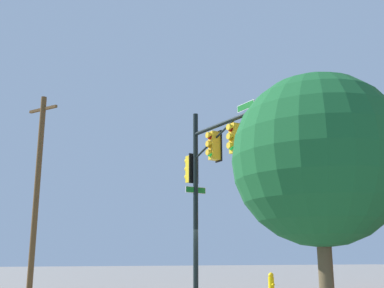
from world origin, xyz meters
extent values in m
cylinder|color=black|center=(0.00, 0.00, 3.61)|extent=(0.20, 0.20, 7.22)
cylinder|color=black|center=(2.93, 0.64, 6.36)|extent=(5.89, 1.42, 0.14)
cylinder|color=black|center=(1.32, 0.29, 5.86)|extent=(2.68, 0.66, 1.08)
cube|color=yellow|center=(1.30, 0.28, 5.61)|extent=(0.38, 0.41, 1.10)
cube|color=black|center=(1.27, 0.48, 5.61)|extent=(0.44, 0.12, 1.22)
sphere|color=maroon|center=(1.34, 0.09, 5.95)|extent=(0.22, 0.22, 0.22)
cylinder|color=yellow|center=(1.35, 0.03, 6.00)|extent=(0.25, 0.18, 0.23)
sphere|color=#855607|center=(1.34, 0.09, 5.61)|extent=(0.22, 0.22, 0.22)
cylinder|color=yellow|center=(1.35, 0.03, 5.66)|extent=(0.25, 0.18, 0.23)
sphere|color=#20FF59|center=(1.34, 0.09, 5.27)|extent=(0.22, 0.22, 0.22)
cylinder|color=yellow|center=(1.35, 0.03, 5.32)|extent=(0.25, 0.18, 0.23)
cube|color=yellow|center=(2.60, 0.57, 5.61)|extent=(0.39, 0.42, 1.10)
cube|color=black|center=(2.56, 0.76, 5.61)|extent=(0.44, 0.14, 1.22)
sphere|color=maroon|center=(2.65, 0.37, 5.95)|extent=(0.22, 0.22, 0.22)
cylinder|color=yellow|center=(2.66, 0.32, 6.00)|extent=(0.26, 0.19, 0.23)
sphere|color=#855607|center=(2.65, 0.37, 5.61)|extent=(0.22, 0.22, 0.22)
cylinder|color=yellow|center=(2.66, 0.32, 5.66)|extent=(0.26, 0.19, 0.23)
sphere|color=#20FF59|center=(2.65, 0.37, 5.27)|extent=(0.22, 0.22, 0.22)
cylinder|color=yellow|center=(2.66, 0.32, 5.32)|extent=(0.26, 0.19, 0.23)
cube|color=yellow|center=(3.91, 0.85, 5.61)|extent=(0.39, 0.42, 1.10)
cube|color=black|center=(3.86, 1.05, 5.61)|extent=(0.44, 0.13, 1.22)
sphere|color=maroon|center=(3.95, 0.66, 5.95)|extent=(0.22, 0.22, 0.22)
cylinder|color=yellow|center=(3.96, 0.60, 6.00)|extent=(0.26, 0.19, 0.23)
sphere|color=#855607|center=(3.95, 0.66, 5.61)|extent=(0.22, 0.22, 0.22)
cylinder|color=yellow|center=(3.96, 0.60, 5.66)|extent=(0.26, 0.19, 0.23)
sphere|color=#20FF59|center=(3.95, 0.66, 5.27)|extent=(0.22, 0.22, 0.22)
cylinder|color=yellow|center=(3.96, 0.60, 5.32)|extent=(0.26, 0.19, 0.23)
cube|color=yellow|center=(5.21, 1.14, 5.61)|extent=(0.39, 0.42, 1.10)
cube|color=black|center=(5.17, 1.33, 5.61)|extent=(0.44, 0.13, 1.22)
sphere|color=maroon|center=(5.25, 0.94, 5.95)|extent=(0.22, 0.22, 0.22)
cylinder|color=yellow|center=(5.26, 0.88, 6.00)|extent=(0.25, 0.18, 0.23)
sphere|color=#855607|center=(5.25, 0.94, 5.61)|extent=(0.22, 0.22, 0.22)
cylinder|color=yellow|center=(5.26, 0.88, 5.66)|extent=(0.25, 0.18, 0.23)
sphere|color=#20FF59|center=(5.25, 0.94, 5.27)|extent=(0.22, 0.22, 0.22)
cylinder|color=yellow|center=(5.26, 0.88, 5.32)|extent=(0.25, 0.18, 0.23)
cube|color=yellow|center=(-0.34, -0.07, 4.96)|extent=(0.42, 0.39, 1.10)
cube|color=black|center=(-0.15, -0.03, 4.96)|extent=(0.13, 0.44, 1.22)
sphere|color=maroon|center=(-0.54, -0.12, 5.30)|extent=(0.22, 0.22, 0.22)
cylinder|color=yellow|center=(-0.60, -0.13, 5.35)|extent=(0.19, 0.26, 0.23)
sphere|color=#855607|center=(-0.54, -0.12, 4.96)|extent=(0.22, 0.22, 0.22)
cylinder|color=yellow|center=(-0.60, -0.13, 5.01)|extent=(0.19, 0.26, 0.23)
sphere|color=#20FF59|center=(-0.54, -0.12, 4.62)|extent=(0.22, 0.22, 0.22)
cylinder|color=yellow|center=(-0.60, -0.13, 4.67)|extent=(0.19, 0.26, 0.23)
cube|color=white|center=(3.22, 0.70, 6.66)|extent=(0.92, 0.22, 0.26)
cube|color=#186D25|center=(3.22, 0.70, 6.66)|extent=(0.89, 0.22, 0.22)
cube|color=white|center=(0.00, 0.00, 4.06)|extent=(0.22, 0.92, 0.26)
cube|color=#127127|center=(0.00, 0.00, 4.06)|extent=(0.22, 0.89, 0.22)
cylinder|color=brown|center=(-4.93, -5.90, 4.44)|extent=(0.26, 0.26, 8.88)
cube|color=brown|center=(-4.93, -5.90, 8.28)|extent=(1.48, 1.22, 0.12)
cylinder|color=yellow|center=(-0.34, 3.44, 0.33)|extent=(0.24, 0.24, 0.65)
sphere|color=yellow|center=(-0.34, 3.44, 0.72)|extent=(0.22, 0.22, 0.22)
cylinder|color=yellow|center=(-0.19, 3.44, 0.36)|extent=(0.12, 0.10, 0.10)
cylinder|color=brown|center=(6.24, 1.49, 1.04)|extent=(0.40, 0.40, 2.08)
sphere|color=#19592A|center=(6.24, 1.49, 4.22)|extent=(5.03, 5.03, 5.03)
camera|label=1|loc=(17.55, -6.49, 1.47)|focal=44.10mm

